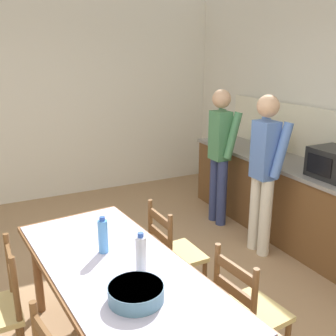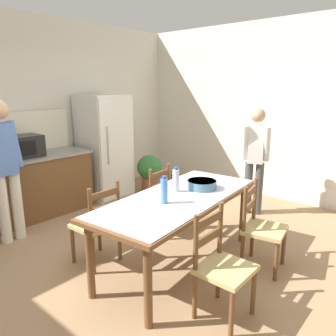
% 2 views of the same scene
% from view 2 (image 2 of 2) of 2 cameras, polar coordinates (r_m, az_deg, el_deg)
% --- Properties ---
extents(ground_plane, '(8.32, 8.32, 0.00)m').
position_cam_2_polar(ground_plane, '(3.55, -5.76, -17.66)').
color(ground_plane, '#9E7A56').
extents(wall_back, '(6.52, 0.12, 2.90)m').
position_cam_2_polar(wall_back, '(5.31, -26.60, 8.17)').
color(wall_back, silver).
rests_on(wall_back, ground).
extents(wall_right, '(0.12, 5.20, 2.90)m').
position_cam_2_polar(wall_right, '(5.77, 18.36, 9.29)').
color(wall_right, silver).
rests_on(wall_right, ground).
extents(refrigerator, '(0.72, 0.73, 1.72)m').
position_cam_2_polar(refrigerator, '(5.68, -10.97, 3.70)').
color(refrigerator, silver).
rests_on(refrigerator, ground).
extents(microwave, '(0.50, 0.39, 0.30)m').
position_cam_2_polar(microwave, '(4.94, -24.10, 3.44)').
color(microwave, black).
rests_on(microwave, kitchen_counter).
extents(dining_table, '(2.12, 1.05, 0.77)m').
position_cam_2_polar(dining_table, '(3.38, 1.89, -6.19)').
color(dining_table, brown).
rests_on(dining_table, ground).
extents(bottle_near_centre, '(0.07, 0.07, 0.27)m').
position_cam_2_polar(bottle_near_centre, '(3.11, -0.68, -3.97)').
color(bottle_near_centre, '#4C8ED6').
rests_on(bottle_near_centre, dining_table).
extents(bottle_off_centre, '(0.07, 0.07, 0.27)m').
position_cam_2_polar(bottle_off_centre, '(3.45, 1.37, -2.14)').
color(bottle_off_centre, silver).
rests_on(bottle_off_centre, dining_table).
extents(serving_bowl, '(0.32, 0.32, 0.09)m').
position_cam_2_polar(serving_bowl, '(3.59, 5.92, -2.77)').
color(serving_bowl, slate).
rests_on(serving_bowl, dining_table).
extents(chair_side_near_left, '(0.42, 0.40, 0.91)m').
position_cam_2_polar(chair_side_near_left, '(2.80, 9.30, -16.57)').
color(chair_side_near_left, brown).
rests_on(chair_side_near_left, ground).
extents(chair_side_far_left, '(0.43, 0.41, 0.91)m').
position_cam_2_polar(chair_side_far_left, '(3.58, -12.16, -9.60)').
color(chair_side_far_left, brown).
rests_on(chair_side_far_left, ground).
extents(chair_side_far_right, '(0.45, 0.44, 0.91)m').
position_cam_2_polar(chair_side_far_right, '(4.21, -2.88, -5.65)').
color(chair_side_far_right, brown).
rests_on(chair_side_far_right, ground).
extents(chair_side_near_right, '(0.49, 0.47, 0.91)m').
position_cam_2_polar(chair_side_near_right, '(3.56, 15.92, -9.99)').
color(chair_side_near_right, brown).
rests_on(chair_side_near_right, ground).
extents(person_at_counter, '(0.43, 0.30, 1.72)m').
position_cam_2_polar(person_at_counter, '(4.31, -26.55, 0.55)').
color(person_at_counter, silver).
rests_on(person_at_counter, ground).
extents(person_by_table, '(0.35, 0.44, 1.57)m').
position_cam_2_polar(person_by_table, '(4.90, 14.97, 2.04)').
color(person_by_table, '#4C4C4C').
rests_on(person_by_table, ground).
extents(potted_plant, '(0.44, 0.44, 0.67)m').
position_cam_2_polar(potted_plant, '(5.89, -3.26, -0.44)').
color(potted_plant, brown).
rests_on(potted_plant, ground).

